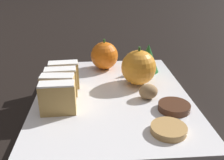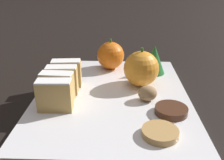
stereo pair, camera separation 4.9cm
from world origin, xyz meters
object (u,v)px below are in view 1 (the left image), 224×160
object	(u,v)px
orange_near	(139,68)
chocolate_cookie	(174,107)
orange_far	(104,56)
walnut	(148,92)

from	to	relation	value
orange_near	chocolate_cookie	xyz separation A→B (m)	(0.04, -0.12, -0.03)
orange_near	chocolate_cookie	distance (m)	0.13
orange_far	walnut	size ratio (longest dim) A/B	2.09
orange_far	walnut	distance (m)	0.18
walnut	orange_far	bearing A→B (deg)	114.75
orange_near	walnut	distance (m)	0.07
orange_near	orange_far	bearing A→B (deg)	125.50
chocolate_cookie	walnut	bearing A→B (deg)	128.86
orange_far	chocolate_cookie	distance (m)	0.24
orange_far	walnut	xyz separation A→B (m)	(0.08, -0.17, -0.02)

